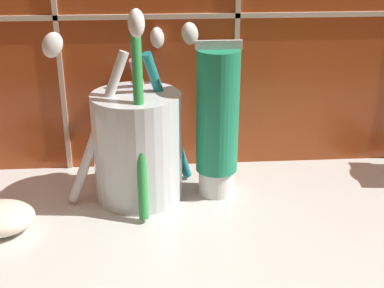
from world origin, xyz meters
TOP-DOWN VIEW (x-y plane):
  - sink_counter at (0.00, 0.00)cm, footprint 71.21×29.79cm
  - toothbrush_cup at (-8.35, 7.68)cm, footprint 14.50×14.12cm
  - toothpaste_tube at (-0.87, 7.65)cm, footprint 4.20×4.00cm

SIDE VIEW (x-z plane):
  - sink_counter at x=0.00cm, z-range 0.00..2.00cm
  - toothbrush_cup at x=-8.35cm, z-range -1.92..17.04cm
  - toothpaste_tube at x=-0.87cm, z-range 1.95..17.06cm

